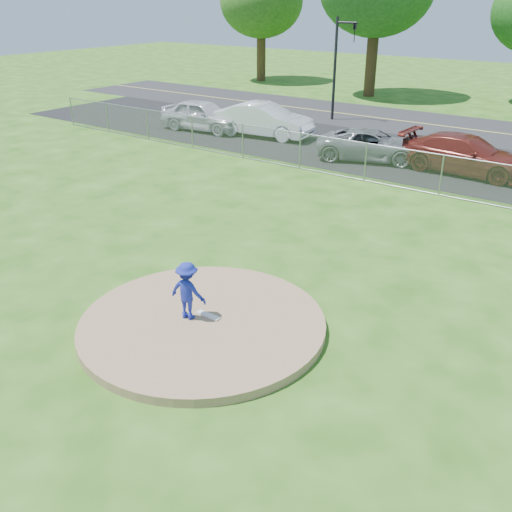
# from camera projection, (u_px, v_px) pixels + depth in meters

# --- Properties ---
(ground) EXTENTS (120.00, 120.00, 0.00)m
(ground) POSITION_uv_depth(u_px,v_px,m) (390.00, 205.00, 19.91)
(ground) COLOR #245312
(ground) RESTS_ON ground
(pitchers_mound) EXTENTS (5.40, 5.40, 0.20)m
(pitchers_mound) POSITION_uv_depth(u_px,v_px,m) (203.00, 324.00, 12.52)
(pitchers_mound) COLOR #8E6F4E
(pitchers_mound) RESTS_ON ground
(pitching_rubber) EXTENTS (0.60, 0.15, 0.04)m
(pitching_rubber) POSITION_uv_depth(u_px,v_px,m) (208.00, 315.00, 12.62)
(pitching_rubber) COLOR white
(pitching_rubber) RESTS_ON pitchers_mound
(chain_link_fence) EXTENTS (40.00, 0.06, 1.50)m
(chain_link_fence) POSITION_uv_depth(u_px,v_px,m) (415.00, 171.00, 21.07)
(chain_link_fence) COLOR gray
(chain_link_fence) RESTS_ON ground
(parking_lot) EXTENTS (50.00, 8.00, 0.01)m
(parking_lot) POSITION_uv_depth(u_px,v_px,m) (452.00, 164.00, 24.69)
(parking_lot) COLOR black
(parking_lot) RESTS_ON ground
(street) EXTENTS (60.00, 7.00, 0.01)m
(street) POSITION_uv_depth(u_px,v_px,m) (500.00, 133.00, 30.20)
(street) COLOR #242427
(street) RESTS_ON ground
(traffic_signal_left) EXTENTS (1.28, 0.20, 5.60)m
(traffic_signal_left) POSITION_uv_depth(u_px,v_px,m) (339.00, 60.00, 32.01)
(traffic_signal_left) COLOR black
(traffic_signal_left) RESTS_ON ground
(pitcher) EXTENTS (0.92, 0.61, 1.32)m
(pitcher) POSITION_uv_depth(u_px,v_px,m) (188.00, 291.00, 12.31)
(pitcher) COLOR #1B2798
(pitcher) RESTS_ON pitchers_mound
(traffic_cone) EXTENTS (0.39, 0.39, 0.75)m
(traffic_cone) POSITION_uv_depth(u_px,v_px,m) (342.00, 146.00, 26.04)
(traffic_cone) COLOR #DF440B
(traffic_cone) RESTS_ON parking_lot
(parked_car_silver) EXTENTS (4.89, 2.35, 1.61)m
(parked_car_silver) POSITION_uv_depth(u_px,v_px,m) (203.00, 115.00, 30.45)
(parked_car_silver) COLOR silver
(parked_car_silver) RESTS_ON parking_lot
(parked_car_white) EXTENTS (5.28, 2.42, 1.68)m
(parked_car_white) POSITION_uv_depth(u_px,v_px,m) (264.00, 120.00, 29.11)
(parked_car_white) COLOR white
(parked_car_white) RESTS_ON parking_lot
(parked_car_gray) EXTENTS (5.20, 3.62, 1.32)m
(parked_car_gray) POSITION_uv_depth(u_px,v_px,m) (372.00, 145.00, 25.03)
(parked_car_gray) COLOR gray
(parked_car_gray) RESTS_ON parking_lot
(parked_car_darkred) EXTENTS (5.35, 2.34, 1.53)m
(parked_car_darkred) POSITION_uv_depth(u_px,v_px,m) (466.00, 154.00, 23.13)
(parked_car_darkred) COLOR maroon
(parked_car_darkred) RESTS_ON parking_lot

